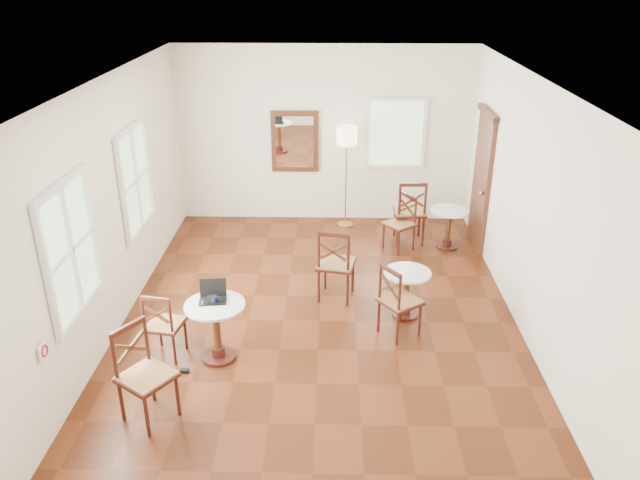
# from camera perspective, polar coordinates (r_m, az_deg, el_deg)

# --- Properties ---
(ground) EXTENTS (7.00, 7.00, 0.00)m
(ground) POSITION_cam_1_polar(r_m,az_deg,el_deg) (7.92, -0.05, -7.51)
(ground) COLOR #56230E
(ground) RESTS_ON ground
(room_shell) EXTENTS (5.02, 7.02, 3.01)m
(room_shell) POSITION_cam_1_polar(r_m,az_deg,el_deg) (7.37, -0.48, 6.23)
(room_shell) COLOR white
(room_shell) RESTS_ON ground
(cafe_table_near) EXTENTS (0.68, 0.68, 0.72)m
(cafe_table_near) POSITION_cam_1_polar(r_m,az_deg,el_deg) (7.10, -9.58, -7.79)
(cafe_table_near) COLOR #411710
(cafe_table_near) RESTS_ON ground
(cafe_table_mid) EXTENTS (0.60, 0.60, 0.63)m
(cafe_table_mid) POSITION_cam_1_polar(r_m,az_deg,el_deg) (7.92, 8.02, -4.49)
(cafe_table_mid) COLOR #411710
(cafe_table_mid) RESTS_ON ground
(cafe_table_back) EXTENTS (0.61, 0.61, 0.64)m
(cafe_table_back) POSITION_cam_1_polar(r_m,az_deg,el_deg) (9.94, 11.81, 1.43)
(cafe_table_back) COLOR #411710
(cafe_table_back) RESTS_ON ground
(chair_near_a) EXTENTS (0.46, 0.46, 0.85)m
(chair_near_a) POSITION_cam_1_polar(r_m,az_deg,el_deg) (7.27, -14.24, -7.59)
(chair_near_a) COLOR #411710
(chair_near_a) RESTS_ON ground
(chair_near_b) EXTENTS (0.65, 0.65, 1.02)m
(chair_near_b) POSITION_cam_1_polar(r_m,az_deg,el_deg) (6.38, -15.93, -11.91)
(chair_near_b) COLOR #411710
(chair_near_b) RESTS_ON ground
(chair_mid_a) EXTENTS (0.56, 0.56, 1.04)m
(chair_mid_a) POSITION_cam_1_polar(r_m,az_deg,el_deg) (8.19, 1.47, -2.23)
(chair_mid_a) COLOR #411710
(chair_mid_a) RESTS_ON ground
(chair_mid_b) EXTENTS (0.60, 0.60, 0.94)m
(chair_mid_b) POSITION_cam_1_polar(r_m,az_deg,el_deg) (7.49, 7.29, -5.60)
(chair_mid_b) COLOR #411710
(chair_mid_b) RESTS_ON ground
(chair_back_a) EXTENTS (0.51, 0.51, 1.07)m
(chair_back_a) POSITION_cam_1_polar(r_m,az_deg,el_deg) (9.98, 8.33, 2.65)
(chair_back_a) COLOR #411710
(chair_back_a) RESTS_ON ground
(chair_back_b) EXTENTS (0.58, 0.58, 0.90)m
(chair_back_b) POSITION_cam_1_polar(r_m,az_deg,el_deg) (9.74, 7.46, 1.57)
(chair_back_b) COLOR #411710
(chair_back_b) RESTS_ON ground
(floor_lamp) EXTENTS (0.34, 0.34, 1.74)m
(floor_lamp) POSITION_cam_1_polar(r_m,az_deg,el_deg) (10.24, 2.48, 9.00)
(floor_lamp) COLOR #BF8C3F
(floor_lamp) RESTS_ON ground
(laptop) EXTENTS (0.32, 0.28, 0.21)m
(laptop) POSITION_cam_1_polar(r_m,az_deg,el_deg) (7.04, -9.88, -5.03)
(laptop) COLOR black
(laptop) RESTS_ON cafe_table_near
(mouse) EXTENTS (0.11, 0.07, 0.04)m
(mouse) POSITION_cam_1_polar(r_m,az_deg,el_deg) (7.09, -10.02, -5.14)
(mouse) COLOR black
(mouse) RESTS_ON cafe_table_near
(navy_mug) EXTENTS (0.11, 0.07, 0.08)m
(navy_mug) POSITION_cam_1_polar(r_m,az_deg,el_deg) (6.97, -9.74, -5.45)
(navy_mug) COLOR #0F1334
(navy_mug) RESTS_ON cafe_table_near
(water_glass) EXTENTS (0.05, 0.05, 0.09)m
(water_glass) POSITION_cam_1_polar(r_m,az_deg,el_deg) (6.90, -10.98, -5.83)
(water_glass) COLOR white
(water_glass) RESTS_ON cafe_table_near
(power_adapter) EXTENTS (0.10, 0.06, 0.04)m
(power_adapter) POSITION_cam_1_polar(r_m,az_deg,el_deg) (7.18, -12.44, -11.75)
(power_adapter) COLOR black
(power_adapter) RESTS_ON ground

